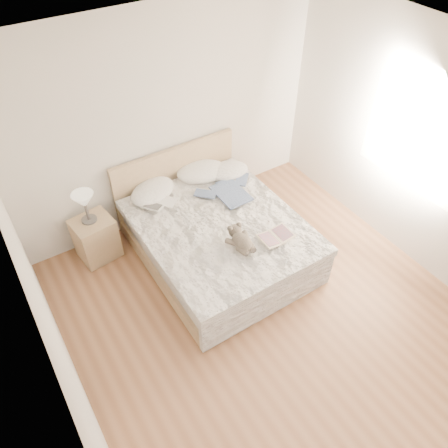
# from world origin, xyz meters

# --- Properties ---
(floor) EXTENTS (4.00, 4.50, 0.00)m
(floor) POSITION_xyz_m (0.00, 0.00, 0.00)
(floor) COLOR brown
(floor) RESTS_ON ground
(ceiling) EXTENTS (4.00, 4.50, 0.00)m
(ceiling) POSITION_xyz_m (0.00, 0.00, 2.70)
(ceiling) COLOR white
(ceiling) RESTS_ON ground
(wall_back) EXTENTS (4.00, 0.02, 2.70)m
(wall_back) POSITION_xyz_m (0.00, 2.25, 1.35)
(wall_back) COLOR silver
(wall_back) RESTS_ON ground
(wall_left) EXTENTS (0.02, 4.50, 2.70)m
(wall_left) POSITION_xyz_m (-2.00, 0.00, 1.35)
(wall_left) COLOR silver
(wall_left) RESTS_ON ground
(wall_right) EXTENTS (0.02, 4.50, 2.70)m
(wall_right) POSITION_xyz_m (2.00, 0.00, 1.35)
(wall_right) COLOR silver
(wall_right) RESTS_ON ground
(window) EXTENTS (0.02, 1.30, 1.10)m
(window) POSITION_xyz_m (1.99, 0.30, 1.45)
(window) COLOR white
(window) RESTS_ON wall_right
(bed) EXTENTS (1.72, 2.14, 1.00)m
(bed) POSITION_xyz_m (0.00, 1.19, 0.31)
(bed) COLOR tan
(bed) RESTS_ON floor
(nightstand) EXTENTS (0.50, 0.45, 0.56)m
(nightstand) POSITION_xyz_m (-1.23, 1.97, 0.28)
(nightstand) COLOR #9F845E
(nightstand) RESTS_ON floor
(table_lamp) EXTENTS (0.27, 0.27, 0.39)m
(table_lamp) POSITION_xyz_m (-1.23, 2.00, 0.84)
(table_lamp) COLOR #4C4843
(table_lamp) RESTS_ON nightstand
(pillow_left) EXTENTS (0.73, 0.63, 0.18)m
(pillow_left) POSITION_xyz_m (-0.42, 2.00, 0.64)
(pillow_left) COLOR white
(pillow_left) RESTS_ON bed
(pillow_middle) EXTENTS (0.77, 0.63, 0.20)m
(pillow_middle) POSITION_xyz_m (0.30, 2.01, 0.64)
(pillow_middle) COLOR white
(pillow_middle) RESTS_ON bed
(pillow_right) EXTENTS (0.60, 0.47, 0.16)m
(pillow_right) POSITION_xyz_m (0.59, 1.85, 0.64)
(pillow_right) COLOR white
(pillow_right) RESTS_ON bed
(blouse) EXTENTS (0.54, 0.57, 0.02)m
(blouse) POSITION_xyz_m (0.38, 1.46, 0.63)
(blouse) COLOR #3C4D70
(blouse) RESTS_ON bed
(photo_book) EXTENTS (0.42, 0.40, 0.03)m
(photo_book) POSITION_xyz_m (-0.45, 1.74, 0.63)
(photo_book) COLOR silver
(photo_book) RESTS_ON bed
(childrens_book) EXTENTS (0.38, 0.26, 0.02)m
(childrens_book) POSITION_xyz_m (0.38, 0.56, 0.63)
(childrens_book) COLOR beige
(childrens_book) RESTS_ON bed
(teddy_bear) EXTENTS (0.25, 0.35, 0.18)m
(teddy_bear) POSITION_xyz_m (-0.02, 0.63, 0.65)
(teddy_bear) COLOR brown
(teddy_bear) RESTS_ON bed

